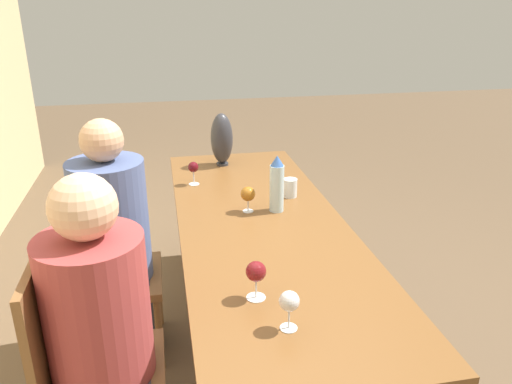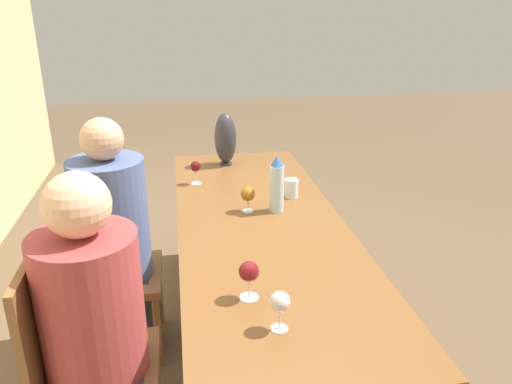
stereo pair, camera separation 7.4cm
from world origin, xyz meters
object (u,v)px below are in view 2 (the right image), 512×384
Objects in this scene: wine_glass_0 at (280,303)px; wine_glass_3 at (196,167)px; person_near at (98,322)px; chair_far at (102,268)px; water_bottle at (277,185)px; wine_glass_2 at (248,194)px; vase at (225,139)px; water_tumbler at (291,188)px; person_far at (116,235)px; wine_glass_1 at (249,272)px; chair_near at (79,361)px.

wine_glass_3 is at bearing 8.04° from wine_glass_0.
wine_glass_3 is 0.11× the size of person_near.
wine_glass_3 is at bearing -46.84° from chair_far.
wine_glass_2 is at bearing 83.16° from water_bottle.
vase is 0.38× the size of chair_far.
wine_glass_0 is (-1.77, 0.01, -0.07)m from vase.
person_near is (-1.51, 0.64, -0.26)m from vase.
vase is at bearing -32.65° from wine_glass_3.
wine_glass_0 is (-0.97, 0.19, -0.04)m from water_bottle.
chair_far reaches higher than water_tumbler.
water_bottle is 0.61m from wine_glass_3.
person_near is 0.70m from person_far.
wine_glass_2 is 0.11× the size of person_far.
wine_glass_2 reaches higher than water_tumbler.
wine_glass_1 is 0.74m from chair_near.
water_tumbler is at bearing -14.92° from wine_glass_0.
person_far is at bearing 92.23° from wine_glass_2.
water_tumbler is 0.08× the size of person_far.
wine_glass_2 is 0.51m from wine_glass_3.
wine_glass_3 is at bearing 147.35° from vase.
chair_near is (0.26, 0.71, -0.35)m from wine_glass_0.
water_bottle is at bearing 145.85° from water_tumbler.
wine_glass_3 reaches higher than water_tumbler.
person_far is at bearing 33.22° from wine_glass_0.
water_bottle is 2.90× the size of water_tumbler.
person_far reaches higher than water_bottle.
chair_near is (-0.71, 0.90, -0.39)m from water_bottle.
chair_near is 1.00× the size of chair_far.
water_bottle is at bearing -89.46° from chair_far.
chair_far is at bearing 6.97° from person_near.
vase is at bearing -25.51° from chair_near.
person_near is at bearing 157.20° from vase.
wine_glass_2 is at bearing -2.31° from wine_glass_0.
wine_glass_0 is at bearing 179.71° from vase.
water_bottle is at bearing -167.55° from vase.
person_near reaches higher than chair_far.
wine_glass_2 is 1.10m from chair_near.
wine_glass_3 is 0.11× the size of person_far.
vase is (0.62, 0.30, 0.13)m from water_tumbler.
wine_glass_0 is 0.70m from person_near.
wine_glass_3 is (1.24, 0.13, -0.01)m from wine_glass_1.
water_bottle reaches higher than wine_glass_2.
person_far reaches higher than chair_near.
person_near is at bearing -90.00° from chair_near.
wine_glass_1 is 1.25m from wine_glass_3.
person_near reaches higher than water_bottle.
person_far is at bearing 141.79° from vase.
person_far reaches higher than wine_glass_2.
wine_glass_2 is (-0.78, -0.03, -0.08)m from vase.
water_tumbler is at bearing -79.76° from chair_far.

